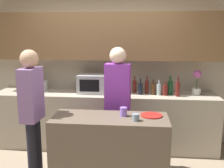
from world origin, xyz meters
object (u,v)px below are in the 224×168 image
(toaster, at_px, (38,86))
(plate_on_island, at_px, (151,115))
(bottle_4, at_px, (159,89))
(cup_0, at_px, (136,117))
(potted_plant, at_px, (197,82))
(person_center, at_px, (118,97))
(bottle_5, at_px, (165,90))
(bottle_2, at_px, (147,87))
(person_left, at_px, (32,105))
(bottle_1, at_px, (140,88))
(bottle_0, at_px, (135,86))
(bottle_7, at_px, (178,89))
(microwave, at_px, (94,83))
(bottle_3, at_px, (153,89))
(bottle_6, at_px, (170,87))
(cup_1, at_px, (123,112))

(toaster, xyz_separation_m, plate_on_island, (1.83, -1.14, -0.10))
(bottle_4, distance_m, cup_0, 1.29)
(potted_plant, bearing_deg, person_center, -149.98)
(potted_plant, height_order, bottle_5, potted_plant)
(bottle_2, height_order, person_left, person_left)
(person_center, bearing_deg, toaster, -21.19)
(toaster, distance_m, bottle_1, 1.71)
(bottle_0, xyz_separation_m, bottle_7, (0.67, -0.21, 0.01))
(person_left, bearing_deg, bottle_7, 121.48)
(microwave, xyz_separation_m, bottle_3, (0.96, -0.07, -0.05))
(plate_on_island, bearing_deg, person_left, -178.30)
(microwave, bearing_deg, toaster, 179.91)
(bottle_1, bearing_deg, bottle_6, 5.19)
(toaster, xyz_separation_m, bottle_5, (2.09, -0.09, -0.00))
(microwave, distance_m, cup_0, 1.50)
(bottle_2, bearing_deg, cup_0, -96.98)
(microwave, distance_m, toaster, 0.96)
(bottle_3, distance_m, person_left, 1.90)
(bottle_1, relative_size, cup_1, 2.43)
(bottle_2, bearing_deg, bottle_4, -25.75)
(toaster, xyz_separation_m, bottle_0, (1.61, 0.07, 0.01))
(bottle_6, bearing_deg, bottle_5, -143.30)
(bottle_0, bearing_deg, cup_0, -88.62)
(potted_plant, bearing_deg, cup_0, -125.46)
(bottle_5, bearing_deg, cup_1, -118.96)
(bottle_3, relative_size, bottle_6, 0.83)
(cup_1, bearing_deg, bottle_1, 79.20)
(bottle_2, xyz_separation_m, person_center, (-0.42, -0.70, -0.01))
(bottle_1, relative_size, bottle_7, 0.84)
(bottle_3, xyz_separation_m, cup_0, (-0.27, -1.26, -0.07))
(toaster, bearing_deg, bottle_5, -2.56)
(bottle_2, xyz_separation_m, person_left, (-1.44, -1.19, -0.02))
(bottle_6, height_order, plate_on_island, bottle_6)
(bottle_3, xyz_separation_m, person_center, (-0.52, -0.63, 0.00))
(bottle_2, distance_m, cup_0, 1.35)
(bottle_0, distance_m, cup_0, 1.40)
(microwave, distance_m, person_center, 0.82)
(bottle_6, bearing_deg, potted_plant, 4.53)
(microwave, xyz_separation_m, bottle_2, (0.85, 0.01, -0.04))
(cup_0, bearing_deg, bottle_6, 67.78)
(potted_plant, height_order, person_center, person_center)
(bottle_2, bearing_deg, bottle_6, -6.03)
(toaster, relative_size, bottle_6, 0.86)
(microwave, bearing_deg, bottle_5, -4.62)
(bottle_1, distance_m, person_center, 0.69)
(microwave, xyz_separation_m, plate_on_island, (0.88, -1.14, -0.15))
(bottle_4, distance_m, person_center, 0.86)
(bottle_3, bearing_deg, bottle_1, -177.58)
(toaster, relative_size, potted_plant, 0.66)
(bottle_5, bearing_deg, toaster, 177.44)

